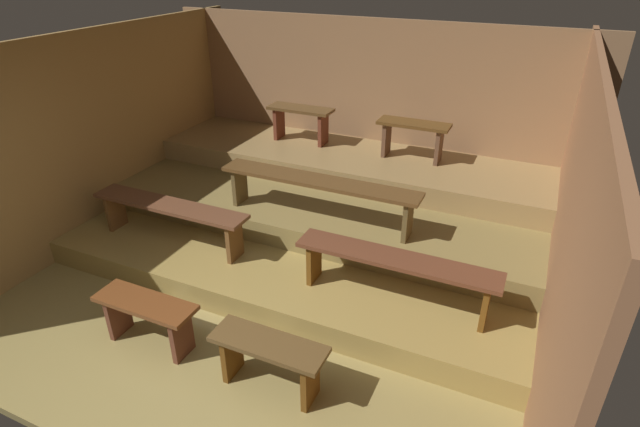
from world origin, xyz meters
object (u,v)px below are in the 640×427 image
object	(u,v)px
bench_lower_left	(170,212)
bench_upper_right	(413,133)
bench_middle_center	(318,187)
bench_floor_right	(269,355)
bench_floor_left	(147,313)
bench_upper_left	(301,117)
bench_lower_right	(396,266)

from	to	relation	value
bench_lower_left	bench_upper_right	distance (m)	3.10
bench_middle_center	bench_floor_right	bearing A→B (deg)	-76.83
bench_floor_left	bench_middle_center	world-z (taller)	bench_middle_center
bench_floor_left	bench_upper_right	size ratio (longest dim) A/B	1.06
bench_upper_left	bench_upper_right	distance (m)	1.58
bench_lower_left	bench_lower_right	xyz separation A→B (m)	(2.57, 0.00, 0.00)
bench_floor_left	bench_lower_right	xyz separation A→B (m)	(1.90, 1.19, 0.31)
bench_upper_right	bench_floor_right	bearing A→B (deg)	-92.80
bench_floor_right	bench_middle_center	xyz separation A→B (m)	(-0.45, 1.91, 0.58)
bench_upper_left	bench_floor_left	bearing A→B (deg)	-87.20
bench_floor_right	bench_lower_left	xyz separation A→B (m)	(-1.90, 1.19, 0.31)
bench_floor_left	bench_upper_left	distance (m)	3.53
bench_lower_right	bench_floor_right	bearing A→B (deg)	-119.12
bench_floor_left	bench_lower_left	bearing A→B (deg)	119.12
bench_floor_right	bench_lower_right	world-z (taller)	bench_lower_right
bench_floor_right	bench_floor_left	bearing A→B (deg)	180.00
bench_floor_right	bench_lower_left	distance (m)	2.27
bench_lower_left	bench_middle_center	bearing A→B (deg)	26.34
bench_lower_left	bench_middle_center	world-z (taller)	bench_middle_center
bench_lower_left	bench_middle_center	xyz separation A→B (m)	(1.46, 0.72, 0.28)
bench_floor_right	bench_upper_right	xyz separation A→B (m)	(0.17, 3.43, 0.80)
bench_floor_right	bench_lower_left	bearing A→B (deg)	148.06
bench_floor_right	bench_lower_right	xyz separation A→B (m)	(0.66, 1.19, 0.31)
bench_middle_center	bench_lower_left	bearing A→B (deg)	-153.66
bench_lower_right	bench_middle_center	bearing A→B (deg)	146.92
bench_upper_right	bench_lower_right	bearing A→B (deg)	-77.61
bench_floor_right	bench_middle_center	size ratio (longest dim) A/B	0.42
bench_middle_center	bench_upper_left	size ratio (longest dim) A/B	2.52
bench_floor_right	bench_lower_right	distance (m)	1.39
bench_floor_left	bench_floor_right	world-z (taller)	same
bench_floor_right	bench_middle_center	world-z (taller)	bench_middle_center
bench_floor_left	bench_upper_left	bearing A→B (deg)	92.80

